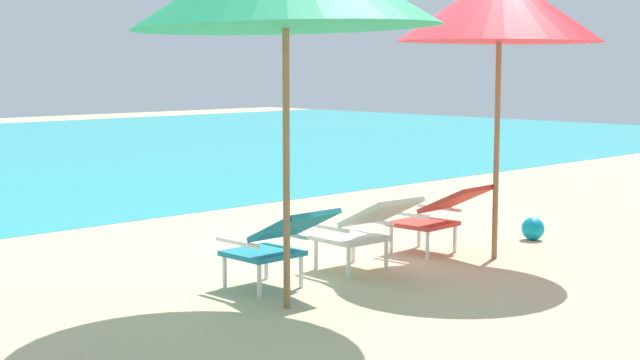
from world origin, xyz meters
name	(u,v)px	position (x,y,z in m)	size (l,w,h in m)	color
ground_plane	(98,215)	(0.00, 4.00, 0.00)	(40.00, 40.00, 0.00)	#CCB78E
lounge_chair_left	(277,241)	(-0.97, -0.31, 0.40)	(0.55, 0.88, 0.68)	teal
lounge_chair_center	(365,226)	(-0.01, -0.34, 0.40)	(0.59, 0.90, 0.68)	silver
lounge_chair_right	(439,212)	(1.03, -0.30, 0.40)	(0.59, 0.91, 0.68)	red
beach_umbrella_right	(500,7)	(1.28, -0.75, 2.28)	(2.49, 2.49, 2.60)	olive
beach_ball	(533,229)	(2.33, -0.48, 0.12)	(0.23, 0.23, 0.23)	#0A93AD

